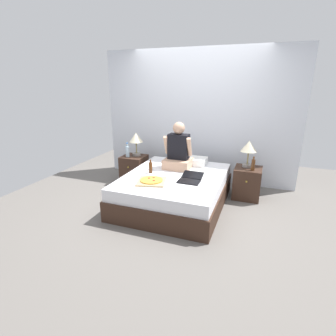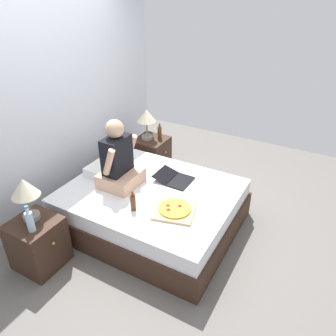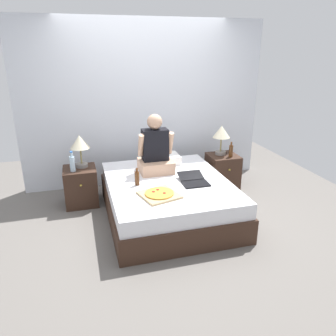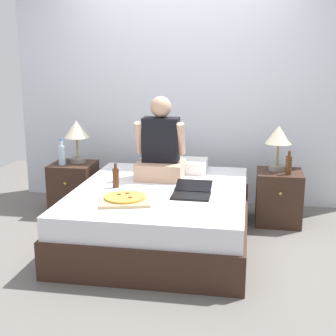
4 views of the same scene
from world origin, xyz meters
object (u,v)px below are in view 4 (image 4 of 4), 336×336
Objects in this scene: lamp_on_left_nightstand at (77,132)px; pizza_box at (125,199)px; nightstand_left at (74,187)px; nightstand_right at (278,197)px; water_bottle at (62,154)px; person_seated at (161,148)px; beer_bottle_on_bed at (116,177)px; beer_bottle at (289,165)px; laptop at (192,193)px; bed at (161,215)px; lamp_on_right_nightstand at (278,138)px.

pizza_box is (0.82, -1.13, -0.35)m from lamp_on_left_nightstand.
nightstand_left is 1.00× the size of nightstand_right.
water_bottle is 0.35× the size of person_seated.
person_seated is 1.59× the size of pizza_box.
nightstand_left is 2.41× the size of beer_bottle_on_bed.
beer_bottle is at bearing -0.25° from water_bottle.
nightstand_right is at bearing 14.09° from person_seated.
person_seated is (1.08, -0.20, 0.14)m from water_bottle.
lamp_on_left_nightstand is 0.92× the size of pizza_box.
person_seated is at bearing -165.91° from nightstand_right.
beer_bottle_on_bed is (-0.70, 0.12, 0.07)m from laptop.
bed is 4.53× the size of laptop.
water_bottle is at bearing 169.73° from person_seated.
laptop is 0.58m from pizza_box.
nightstand_left is at bearing 149.35° from laptop.
person_seated is at bearing 50.98° from beer_bottle_on_bed.
beer_bottle is (0.07, -0.10, 0.36)m from nightstand_right.
pizza_box is at bearing -144.32° from beer_bottle.
bed is at bearing -26.26° from water_bottle.
lamp_on_left_nightstand is at bearing 176.06° from beer_bottle.
nightstand_right is at bearing -59.07° from lamp_on_right_nightstand.
bed is 1.35m from water_bottle.
nightstand_right is at bearing 125.01° from beer_bottle.
nightstand_left is 1.27× the size of laptop.
beer_bottle_on_bed is at bearing -45.98° from nightstand_left.
beer_bottle_on_bed reaches higher than bed.
nightstand_right is (2.11, -0.05, -0.59)m from lamp_on_left_nightstand.
bed is at bearing -148.45° from nightstand_right.
beer_bottle_on_bed is at bearing -154.71° from nightstand_right.
bed is 1.40m from lamp_on_right_nightstand.
water_bottle is at bearing -130.60° from lamp_on_left_nightstand.
pizza_box reaches higher than nightstand_right.
water_bottle is 0.66× the size of laptop.
lamp_on_right_nightstand is 0.58× the size of person_seated.
lamp_on_left_nightstand reaches higher than nightstand_left.
lamp_on_right_nightstand is (2.20, 0.14, 0.22)m from water_bottle.
nightstand_left is 0.59m from lamp_on_left_nightstand.
beer_bottle is at bearing 8.75° from person_seated.
laptop is at bearing -32.95° from lamp_on_left_nightstand.
beer_bottle_on_bed is (-1.54, -0.60, -0.04)m from beer_bottle.
beer_bottle is 1.68m from pizza_box.
lamp_on_right_nightstand is 1.08× the size of laptop.
beer_bottle is at bearing -2.58° from nightstand_left.
lamp_on_left_nightstand is at bearing 51.37° from nightstand_left.
nightstand_right is (2.23, 0.09, -0.38)m from water_bottle.
person_seated is 1.87× the size of laptop.
water_bottle is at bearing -176.35° from lamp_on_right_nightstand.
person_seated is 0.56m from beer_bottle_on_bed.
pizza_box is 0.43m from beer_bottle_on_bed.
lamp_on_right_nightstand is 2.05× the size of beer_bottle_on_bed.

